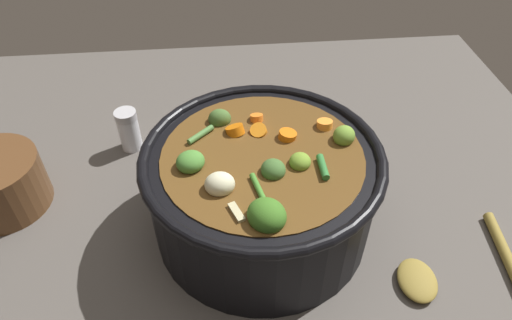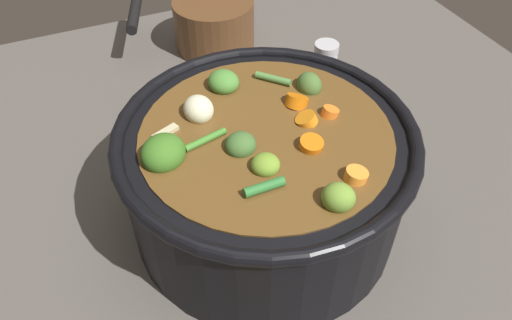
% 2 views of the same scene
% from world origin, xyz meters
% --- Properties ---
extents(ground_plane, '(1.10, 1.10, 0.00)m').
position_xyz_m(ground_plane, '(0.00, 0.00, 0.00)').
color(ground_plane, '#514C47').
extents(cooking_pot, '(0.33, 0.33, 0.16)m').
position_xyz_m(cooking_pot, '(-0.00, -0.00, 0.08)').
color(cooking_pot, black).
rests_on(cooking_pot, ground_plane).
extents(wooden_spoon, '(0.18, 0.23, 0.02)m').
position_xyz_m(wooden_spoon, '(0.26, -0.13, 0.01)').
color(wooden_spoon, olive).
rests_on(wooden_spoon, ground_plane).
extents(salt_shaker, '(0.04, 0.04, 0.08)m').
position_xyz_m(salt_shaker, '(-0.21, 0.20, 0.04)').
color(salt_shaker, silver).
rests_on(salt_shaker, ground_plane).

